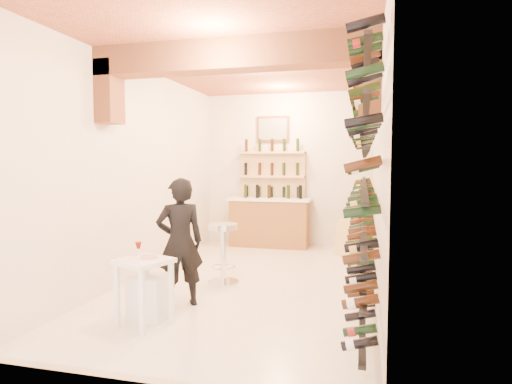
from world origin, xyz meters
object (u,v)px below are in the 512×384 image
at_px(white_stool, 150,297).
at_px(crate_lower, 352,246).
at_px(wine_rack, 360,177).
at_px(chrome_barstool, 223,249).
at_px(person, 180,242).
at_px(tasting_table, 144,271).
at_px(back_counter, 270,221).

xyz_separation_m(white_stool, crate_lower, (2.12, 3.89, -0.07)).
bearing_deg(wine_rack, crate_lower, 93.41).
xyz_separation_m(chrome_barstool, crate_lower, (1.76, 2.40, -0.33)).
relative_size(person, chrome_barstool, 1.80).
bearing_deg(white_stool, wine_rack, 36.83).
xyz_separation_m(wine_rack, white_stool, (-2.26, -1.69, -1.31)).
height_order(wine_rack, white_stool, wine_rack).
height_order(tasting_table, white_stool, tasting_table).
bearing_deg(wine_rack, person, -150.09).
relative_size(back_counter, white_stool, 3.50).
bearing_deg(back_counter, chrome_barstool, -91.20).
bearing_deg(crate_lower, white_stool, -118.65).
relative_size(tasting_table, white_stool, 1.80).
xyz_separation_m(white_stool, chrome_barstool, (0.36, 1.49, 0.26)).
height_order(wine_rack, back_counter, wine_rack).
height_order(white_stool, crate_lower, white_stool).
distance_m(wine_rack, white_stool, 3.11).
distance_m(white_stool, crate_lower, 4.43).
height_order(person, crate_lower, person).
relative_size(back_counter, crate_lower, 2.99).
bearing_deg(white_stool, person, 72.60).
xyz_separation_m(wine_rack, crate_lower, (-0.13, 2.20, -1.38)).
distance_m(back_counter, person, 3.88).
relative_size(wine_rack, white_stool, 11.72).
height_order(wine_rack, crate_lower, wine_rack).
height_order(tasting_table, person, person).
xyz_separation_m(person, chrome_barstool, (0.22, 1.01, -0.28)).
xyz_separation_m(wine_rack, tasting_table, (-2.21, -1.90, -0.96)).
xyz_separation_m(back_counter, tasting_table, (-0.38, -4.54, 0.06)).
height_order(back_counter, chrome_barstool, back_counter).
bearing_deg(crate_lower, person, -120.07).
bearing_deg(person, tasting_table, 47.20).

